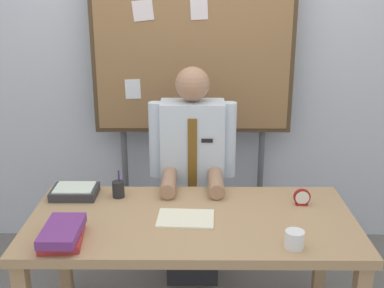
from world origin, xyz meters
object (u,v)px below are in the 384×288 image
at_px(desk, 192,232).
at_px(pen_holder, 118,189).
at_px(person, 192,185).
at_px(bulletin_board, 193,50).
at_px(coffee_mug, 294,240).
at_px(paper_tray, 75,192).
at_px(desk_clock, 302,198).
at_px(book_stack, 62,234).
at_px(open_notebook, 186,219).

distance_m(desk, pen_holder, 0.52).
relative_size(person, bulletin_board, 0.68).
distance_m(coffee_mug, paper_tray, 1.30).
bearing_deg(desk_clock, desk, -164.94).
relative_size(desk, bulletin_board, 0.82).
distance_m(desk, coffee_mug, 0.58).
bearing_deg(paper_tray, desk, -21.90).
bearing_deg(desk_clock, person, 143.88).
distance_m(bulletin_board, pen_holder, 1.11).
height_order(bulletin_board, book_stack, bulletin_board).
height_order(bulletin_board, open_notebook, bulletin_board).
relative_size(coffee_mug, pen_holder, 0.56).
distance_m(open_notebook, paper_tray, 0.71).
height_order(coffee_mug, paper_tray, coffee_mug).
xyz_separation_m(coffee_mug, paper_tray, (-1.16, 0.58, -0.02)).
height_order(coffee_mug, pen_holder, pen_holder).
height_order(desk, desk_clock, desk_clock).
distance_m(desk, paper_tray, 0.74).
xyz_separation_m(coffee_mug, pen_holder, (-0.91, 0.57, 0.01)).
bearing_deg(open_notebook, coffee_mug, -28.83).
xyz_separation_m(person, paper_tray, (-0.68, -0.34, 0.10)).
height_order(person, coffee_mug, person).
bearing_deg(person, desk_clock, -36.12).
height_order(open_notebook, desk_clock, desk_clock).
height_order(person, desk_clock, person).
xyz_separation_m(book_stack, paper_tray, (-0.06, 0.53, -0.01)).
bearing_deg(paper_tray, bulletin_board, 47.61).
xyz_separation_m(desk_clock, pen_holder, (-1.04, 0.10, 0.01)).
relative_size(open_notebook, coffee_mug, 3.27).
xyz_separation_m(bulletin_board, pen_holder, (-0.43, -0.76, -0.70)).
distance_m(person, paper_tray, 0.77).
distance_m(person, book_stack, 1.07).
distance_m(open_notebook, coffee_mug, 0.59).
distance_m(bulletin_board, open_notebook, 1.28).
distance_m(bulletin_board, book_stack, 1.58).
height_order(book_stack, open_notebook, book_stack).
distance_m(person, bulletin_board, 0.91).
xyz_separation_m(person, bulletin_board, (-0.00, 0.41, 0.82)).
distance_m(person, coffee_mug, 1.04).
relative_size(book_stack, open_notebook, 1.03).
bearing_deg(open_notebook, bulletin_board, 88.25).
xyz_separation_m(bulletin_board, book_stack, (-0.62, -1.27, -0.70)).
bearing_deg(person, bulletin_board, 90.04).
relative_size(pen_holder, paper_tray, 0.62).
xyz_separation_m(book_stack, pen_holder, (0.19, 0.52, 0.01)).
height_order(person, paper_tray, person).
xyz_separation_m(person, coffee_mug, (0.48, -0.92, 0.11)).
bearing_deg(book_stack, open_notebook, 21.57).
xyz_separation_m(desk, paper_tray, (-0.68, 0.27, 0.11)).
distance_m(desk, desk_clock, 0.65).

